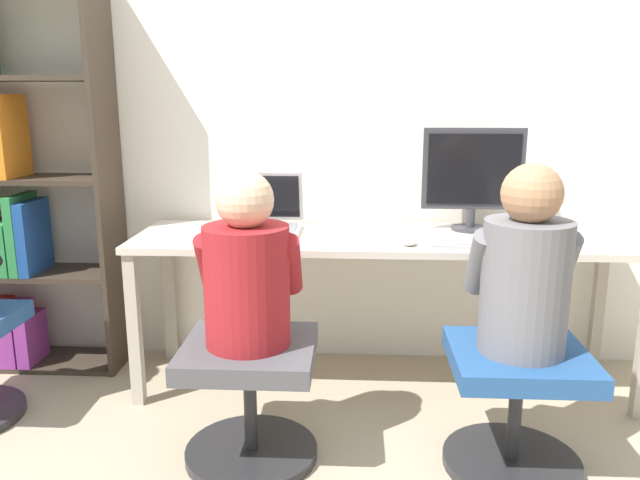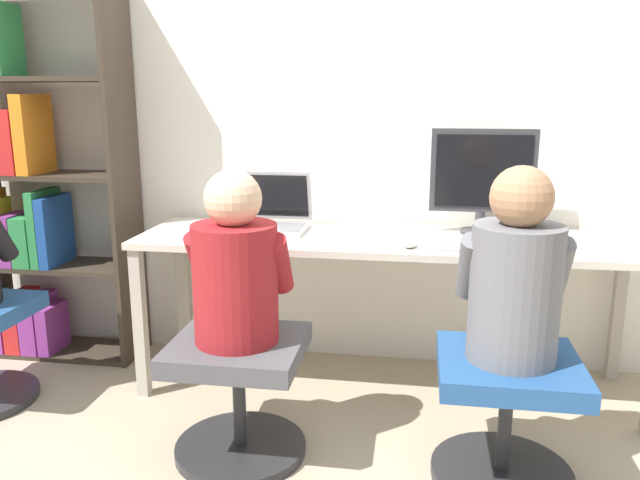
% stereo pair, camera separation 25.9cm
% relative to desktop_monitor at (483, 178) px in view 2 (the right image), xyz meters
% --- Properties ---
extents(ground_plane, '(14.00, 14.00, 0.00)m').
position_rel_desktop_monitor_xyz_m(ground_plane, '(-0.40, -0.43, -0.95)').
color(ground_plane, tan).
extents(wall_back, '(10.00, 0.05, 2.60)m').
position_rel_desktop_monitor_xyz_m(wall_back, '(-0.40, 0.21, 0.35)').
color(wall_back, white).
rests_on(wall_back, ground_plane).
extents(desk, '(2.19, 0.58, 0.71)m').
position_rel_desktop_monitor_xyz_m(desk, '(-0.40, -0.14, -0.32)').
color(desk, beige).
rests_on(desk, ground_plane).
extents(desktop_monitor, '(0.46, 0.17, 0.46)m').
position_rel_desktop_monitor_xyz_m(desktop_monitor, '(0.00, 0.00, 0.00)').
color(desktop_monitor, '#333338').
rests_on(desktop_monitor, desk).
extents(laptop, '(0.31, 0.32, 0.26)m').
position_rel_desktop_monitor_xyz_m(laptop, '(-0.93, -0.04, -0.19)').
color(laptop, '#B7B7BC').
rests_on(laptop, desk).
extents(keyboard, '(0.46, 0.16, 0.03)m').
position_rel_desktop_monitor_xyz_m(keyboard, '(0.00, -0.33, -0.24)').
color(keyboard, '#B2B2B7').
rests_on(keyboard, desk).
extents(computer_mouse_by_keyboard, '(0.06, 0.10, 0.04)m').
position_rel_desktop_monitor_xyz_m(computer_mouse_by_keyboard, '(-0.31, -0.31, -0.23)').
color(computer_mouse_by_keyboard, silver).
rests_on(computer_mouse_by_keyboard, desk).
extents(office_chair_left, '(0.49, 0.49, 0.45)m').
position_rel_desktop_monitor_xyz_m(office_chair_left, '(0.05, -0.79, -0.69)').
color(office_chair_left, '#262628').
rests_on(office_chair_left, ground_plane).
extents(office_chair_right, '(0.49, 0.49, 0.45)m').
position_rel_desktop_monitor_xyz_m(office_chair_right, '(-0.90, -0.77, -0.69)').
color(office_chair_right, '#262628').
rests_on(office_chair_right, ground_plane).
extents(person_at_monitor, '(0.36, 0.31, 0.65)m').
position_rel_desktop_monitor_xyz_m(person_at_monitor, '(0.05, -0.78, -0.22)').
color(person_at_monitor, slate).
rests_on(person_at_monitor, office_chair_left).
extents(person_at_laptop, '(0.37, 0.31, 0.62)m').
position_rel_desktop_monitor_xyz_m(person_at_laptop, '(-0.90, -0.77, -0.24)').
color(person_at_laptop, maroon).
rests_on(person_at_laptop, office_chair_right).
extents(bookshelf, '(0.81, 0.30, 1.85)m').
position_rel_desktop_monitor_xyz_m(bookshelf, '(-2.19, -0.02, -0.08)').
color(bookshelf, '#382D23').
rests_on(bookshelf, ground_plane).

